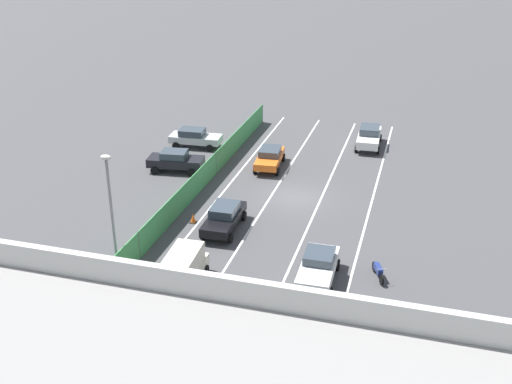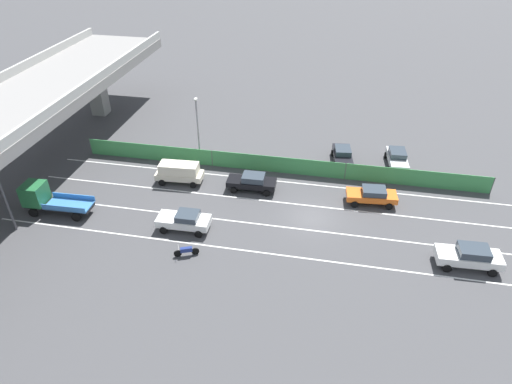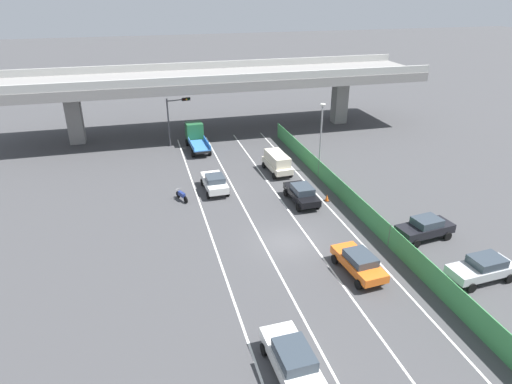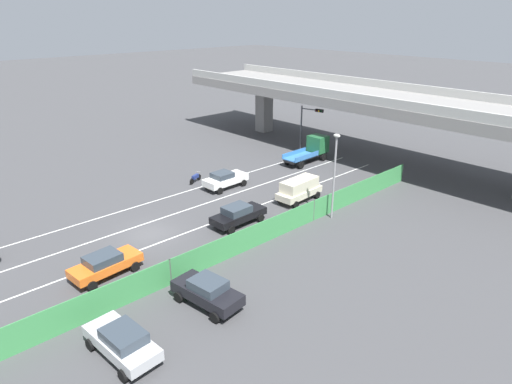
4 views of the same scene
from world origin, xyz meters
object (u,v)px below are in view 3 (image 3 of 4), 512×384
(car_sedan_black, at_px, (302,193))
(car_taxi_orange, at_px, (359,262))
(car_van_cream, at_px, (277,162))
(traffic_light, at_px, (175,112))
(car_sedan_white, at_px, (293,360))
(car_hatchback_white, at_px, (215,182))
(motorcycle, at_px, (182,195))
(parked_sedan_dark, at_px, (425,227))
(traffic_cone, at_px, (327,198))
(flatbed_truck_blue, at_px, (196,136))
(street_lamp, at_px, (321,131))
(parked_wagon_silver, at_px, (483,268))

(car_sedan_black, xyz_separation_m, car_taxi_orange, (-0.08, -11.01, -0.02))
(car_van_cream, distance_m, traffic_light, 14.51)
(car_sedan_white, relative_size, car_hatchback_white, 1.08)
(car_hatchback_white, relative_size, traffic_light, 0.79)
(motorcycle, height_order, parked_sedan_dark, parked_sedan_dark)
(car_sedan_black, bearing_deg, car_van_cream, 90.06)
(traffic_cone, bearing_deg, car_sedan_black, 172.01)
(car_hatchback_white, bearing_deg, flatbed_truck_blue, 89.60)
(car_sedan_white, relative_size, parked_sedan_dark, 1.06)
(flatbed_truck_blue, distance_m, traffic_light, 3.55)
(car_sedan_white, relative_size, car_taxi_orange, 1.04)
(flatbed_truck_blue, xyz_separation_m, motorcycle, (-3.25, -13.79, -0.91))
(car_van_cream, distance_m, traffic_cone, 7.83)
(car_sedan_white, relative_size, street_lamp, 0.68)
(car_taxi_orange, distance_m, street_lamp, 18.25)
(car_hatchback_white, xyz_separation_m, car_taxi_orange, (6.83, -15.32, -0.02))
(motorcycle, relative_size, parked_wagon_silver, 0.41)
(flatbed_truck_blue, height_order, parked_wagon_silver, flatbed_truck_blue)
(flatbed_truck_blue, bearing_deg, street_lamp, -43.64)
(car_hatchback_white, bearing_deg, motorcycle, -159.57)
(car_taxi_orange, xyz_separation_m, parked_sedan_dark, (6.85, 2.85, 0.05))
(car_taxi_orange, distance_m, flatbed_truck_blue, 28.74)
(car_hatchback_white, relative_size, parked_sedan_dark, 0.99)
(car_hatchback_white, bearing_deg, traffic_light, 97.82)
(car_sedan_black, relative_size, car_sedan_white, 0.97)
(parked_wagon_silver, xyz_separation_m, street_lamp, (-3.08, 20.07, 3.37))
(car_hatchback_white, height_order, parked_wagon_silver, car_hatchback_white)
(flatbed_truck_blue, bearing_deg, parked_sedan_dark, -61.54)
(motorcycle, xyz_separation_m, parked_wagon_silver, (17.38, -16.80, 0.44))
(parked_wagon_silver, bearing_deg, car_taxi_orange, 160.16)
(car_taxi_orange, bearing_deg, parked_sedan_dark, 22.60)
(car_hatchback_white, bearing_deg, car_taxi_orange, -65.97)
(parked_sedan_dark, distance_m, street_lamp, 15.15)
(car_sedan_white, distance_m, car_taxi_orange, 9.87)
(flatbed_truck_blue, relative_size, traffic_light, 1.05)
(car_van_cream, bearing_deg, motorcycle, -158.30)
(flatbed_truck_blue, relative_size, street_lamp, 0.84)
(car_sedan_black, xyz_separation_m, car_sedan_white, (-7.09, -17.96, 0.06))
(motorcycle, relative_size, traffic_cone, 2.85)
(car_sedan_white, height_order, parked_sedan_dark, car_sedan_white)
(flatbed_truck_blue, distance_m, parked_wagon_silver, 33.70)
(car_sedan_white, relative_size, parked_wagon_silver, 1.05)
(car_taxi_orange, xyz_separation_m, flatbed_truck_blue, (-6.74, 27.93, 0.50))
(car_van_cream, height_order, car_sedan_black, car_van_cream)
(traffic_cone, bearing_deg, traffic_light, 120.76)
(car_van_cream, xyz_separation_m, motorcycle, (-10.06, -4.00, -0.69))
(parked_wagon_silver, height_order, traffic_light, traffic_light)
(car_van_cream, distance_m, car_sedan_white, 26.07)
(car_van_cream, bearing_deg, flatbed_truck_blue, 124.81)
(parked_sedan_dark, relative_size, traffic_cone, 6.95)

